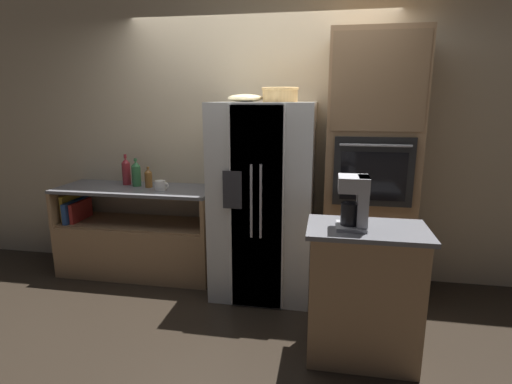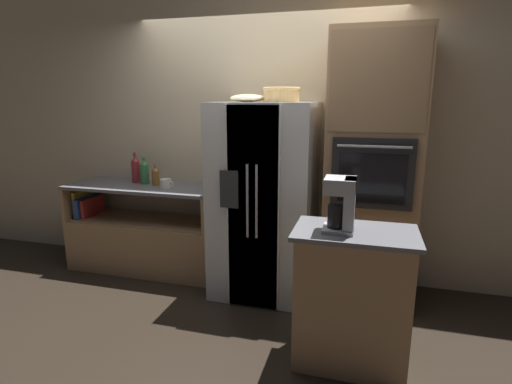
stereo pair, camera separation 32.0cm
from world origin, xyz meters
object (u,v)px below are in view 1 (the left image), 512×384
(mug, at_px, (161,185))
(wicker_basket, at_px, (280,94))
(bottle_short, at_px, (126,171))
(wall_oven, at_px, (369,169))
(fruit_bowl, at_px, (246,98))
(bottle_wide, at_px, (136,174))
(bottle_tall, at_px, (148,178))
(coffee_maker, at_px, (356,200))
(refrigerator, at_px, (264,199))

(mug, bearing_deg, wicker_basket, 1.01)
(wicker_basket, height_order, bottle_short, wicker_basket)
(wall_oven, height_order, fruit_bowl, wall_oven)
(wicker_basket, bearing_deg, wall_oven, 1.80)
(fruit_bowl, distance_m, bottle_wide, 1.36)
(bottle_tall, bearing_deg, bottle_short, 163.16)
(wall_oven, distance_m, bottle_short, 2.36)
(bottle_tall, xyz_separation_m, mug, (0.17, -0.11, -0.05))
(coffee_maker, bearing_deg, mug, 150.40)
(bottle_tall, height_order, bottle_wide, bottle_wide)
(wicker_basket, xyz_separation_m, fruit_bowl, (-0.31, 0.02, -0.03))
(refrigerator, distance_m, bottle_wide, 1.35)
(refrigerator, xyz_separation_m, bottle_tall, (-1.18, 0.16, 0.13))
(fruit_bowl, height_order, mug, fruit_bowl)
(fruit_bowl, bearing_deg, wicker_basket, -3.42)
(refrigerator, relative_size, mug, 12.68)
(refrigerator, relative_size, bottle_tall, 8.36)
(wicker_basket, bearing_deg, fruit_bowl, 176.58)
(wicker_basket, relative_size, bottle_wide, 1.15)
(wall_oven, height_order, bottle_short, wall_oven)
(refrigerator, relative_size, coffee_maker, 5.04)
(fruit_bowl, distance_m, mug, 1.16)
(mug, bearing_deg, refrigerator, -2.83)
(wall_oven, bearing_deg, bottle_wide, 177.46)
(wicker_basket, distance_m, mug, 1.41)
(wall_oven, xyz_separation_m, bottle_wide, (-2.23, 0.10, -0.13))
(refrigerator, distance_m, bottle_short, 1.48)
(coffee_maker, bearing_deg, fruit_bowl, 131.75)
(bottle_short, distance_m, bottle_wide, 0.14)
(refrigerator, relative_size, bottle_short, 5.54)
(wicker_basket, bearing_deg, coffee_maker, -58.88)
(wall_oven, relative_size, wicker_basket, 7.10)
(wicker_basket, xyz_separation_m, bottle_wide, (-1.44, 0.12, -0.76))
(wicker_basket, height_order, bottle_wide, wicker_basket)
(wicker_basket, bearing_deg, mug, -178.99)
(wicker_basket, relative_size, coffee_maker, 0.94)
(bottle_tall, height_order, bottle_short, bottle_short)
(bottle_short, bearing_deg, bottle_tall, -16.84)
(mug, height_order, coffee_maker, coffee_maker)
(bottle_tall, distance_m, coffee_maker, 2.20)
(wall_oven, relative_size, bottle_short, 7.36)
(refrigerator, height_order, bottle_wide, refrigerator)
(wicker_basket, bearing_deg, bottle_wide, 175.12)
(bottle_tall, relative_size, coffee_maker, 0.60)
(refrigerator, distance_m, coffee_maker, 1.22)
(wicker_basket, xyz_separation_m, coffee_maker, (0.61, -1.01, -0.66))
(bottle_short, height_order, coffee_maker, coffee_maker)
(wall_oven, height_order, wicker_basket, wall_oven)
(refrigerator, relative_size, wall_oven, 0.75)
(bottle_wide, bearing_deg, wall_oven, -2.54)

